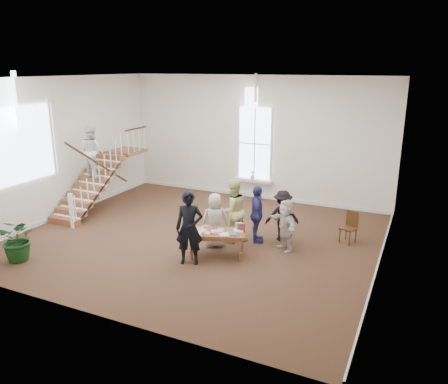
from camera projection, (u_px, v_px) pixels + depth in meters
The scene contains 12 objects.
ground at pixel (198, 237), 12.70m from camera, with size 10.00×10.00×0.00m, color #42261A.
room_shell at pixel (253, 187), 16.41m from camera, with size 10.49×10.00×10.00m.
staircase at pixel (94, 164), 14.66m from camera, with size 1.10×4.10×2.92m.
library_table at pixel (216, 234), 11.28m from camera, with size 1.63×1.19×0.75m.
police_officer at pixel (189, 228), 10.81m from camera, with size 0.69×0.45×1.88m, color black.
elderly_woman at pixel (215, 220), 11.91m from camera, with size 0.73×0.48×1.50m, color beige.
person_yellow at pixel (233, 211), 12.17m from camera, with size 0.89×0.69×1.83m, color #EAE592.
woman_cluster_a at pixel (257, 214), 12.17m from camera, with size 0.96×0.40×1.63m, color navy.
woman_cluster_b at pixel (282, 215), 12.34m from camera, with size 0.94×0.54×1.46m, color black.
woman_cluster_c at pixel (286, 225), 11.66m from camera, with size 1.31×0.42×1.41m, color beige.
floor_plant at pixel (18, 239), 11.06m from camera, with size 1.04×0.90×1.16m, color black.
side_chair at pixel (350, 225), 12.25m from camera, with size 0.51×0.51×0.90m.
Camera 1 is at (5.68, -10.40, 4.81)m, focal length 35.00 mm.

